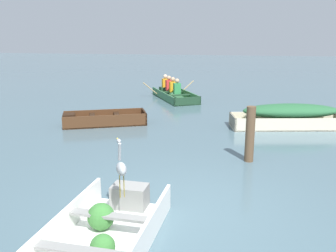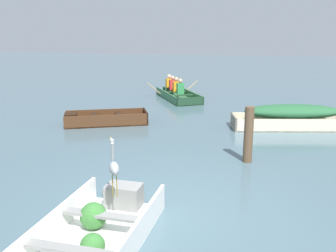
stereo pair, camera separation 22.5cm
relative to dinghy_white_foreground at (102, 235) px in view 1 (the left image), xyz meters
The scene contains 7 objects.
ground_plane 1.42m from the dinghy_white_foreground, 53.70° to the left, with size 80.00×80.00×0.00m, color #47606B.
dinghy_white_foreground is the anchor object (origin of this frame).
skiff_dark_varnish_near_moored 6.77m from the dinghy_white_foreground, 109.88° to the left, with size 2.64×1.77×0.37m.
skiff_cream_mid_moored 7.73m from the dinghy_white_foreground, 64.12° to the left, with size 3.56×1.56×0.71m.
rowboat_green_with_crew 11.35m from the dinghy_white_foreground, 94.35° to the left, with size 2.61×3.21×0.89m.
heron_on_dinghy 0.97m from the dinghy_white_foreground, 80.76° to the left, with size 0.27×0.44×0.84m.
mooring_post 4.28m from the dinghy_white_foreground, 61.43° to the left, with size 0.20×0.20×1.22m, color brown.
Camera 1 is at (0.78, -5.37, 2.77)m, focal length 40.00 mm.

